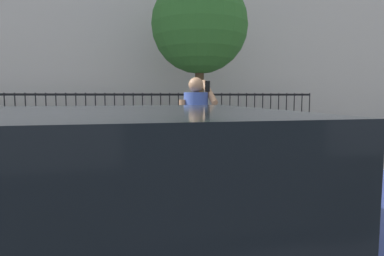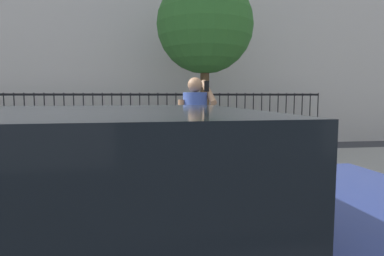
{
  "view_description": "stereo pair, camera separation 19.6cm",
  "coord_description": "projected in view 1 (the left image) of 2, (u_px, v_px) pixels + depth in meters",
  "views": [
    {
      "loc": [
        0.57,
        -3.54,
        1.52
      ],
      "look_at": [
        1.47,
        1.34,
        1.04
      ],
      "focal_mm": 31.09,
      "sensor_mm": 36.0,
      "label": 1
    },
    {
      "loc": [
        0.76,
        -3.58,
        1.52
      ],
      "look_at": [
        1.47,
        1.34,
        1.04
      ],
      "focal_mm": 31.09,
      "sensor_mm": 36.0,
      "label": 2
    }
  ],
  "objects": [
    {
      "name": "iron_fence",
      "position": [
        110.0,
        114.0,
        9.19
      ],
      "size": [
        12.03,
        0.04,
        1.6
      ],
      "color": "black",
      "rests_on": "ground"
    },
    {
      "name": "street_tree_near",
      "position": [
        200.0,
        26.0,
        8.08
      ],
      "size": [
        2.35,
        2.35,
        4.4
      ],
      "color": "#4C3823",
      "rests_on": "ground"
    },
    {
      "name": "sidewalk",
      "position": [
        98.0,
        181.0,
        5.66
      ],
      "size": [
        28.0,
        4.4,
        0.15
      ],
      "primitive_type": "cube",
      "color": "gray",
      "rests_on": "ground"
    },
    {
      "name": "pedestrian_on_phone",
      "position": [
        194.0,
        126.0,
        4.69
      ],
      "size": [
        0.69,
        0.48,
        1.63
      ],
      "color": "#936B4C",
      "rests_on": "sidewalk"
    },
    {
      "name": "ground_plane",
      "position": [
        79.0,
        240.0,
        3.51
      ],
      "size": [
        60.0,
        60.0,
        0.0
      ],
      "primitive_type": "plane",
      "color": "#333338"
    }
  ]
}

